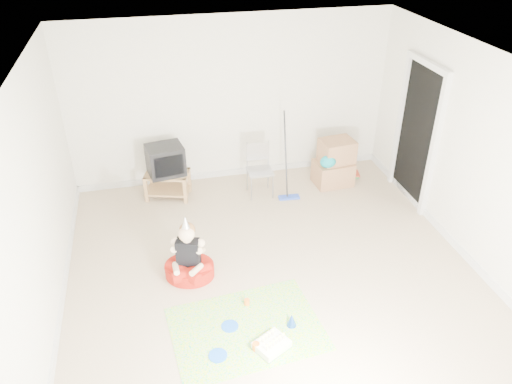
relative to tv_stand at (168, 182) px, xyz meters
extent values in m
plane|color=tan|center=(1.11, -2.04, -0.25)|extent=(5.00, 5.00, 0.00)
cube|color=black|center=(3.59, -0.84, 0.78)|extent=(0.02, 0.90, 2.05)
cube|color=#A37949|center=(0.00, 0.00, 0.15)|extent=(0.74, 0.58, 0.03)
cube|color=#A37949|center=(0.00, 0.00, -0.13)|extent=(0.74, 0.58, 0.03)
cube|color=#A37949|center=(-0.33, -0.08, -0.04)|extent=(0.06, 0.06, 0.41)
cube|color=#A37949|center=(0.23, -0.25, -0.04)|extent=(0.06, 0.06, 0.41)
cube|color=#A37949|center=(-0.23, 0.25, -0.04)|extent=(0.06, 0.06, 0.41)
cube|color=#A37949|center=(0.33, 0.08, -0.04)|extent=(0.06, 0.06, 0.41)
cube|color=black|center=(0.00, 0.00, 0.39)|extent=(0.59, 0.52, 0.45)
cube|color=#9C9BA1|center=(1.39, -0.25, 0.16)|extent=(0.38, 0.36, 0.03)
cylinder|color=#9C9BA1|center=(1.22, -0.25, 0.17)|extent=(0.02, 0.02, 0.83)
cylinder|color=#9C9BA1|center=(1.56, -0.26, 0.17)|extent=(0.02, 0.02, 0.83)
cube|color=#A67650|center=(2.61, -0.19, -0.06)|extent=(0.61, 0.48, 0.38)
cube|color=#A67650|center=(2.66, -0.16, 0.32)|extent=(0.55, 0.46, 0.36)
ellipsoid|color=#0D8A97|center=(2.45, -0.33, 0.24)|extent=(0.25, 0.18, 0.20)
cube|color=blue|center=(1.80, -0.48, -0.23)|extent=(0.33, 0.14, 0.03)
cylinder|color=black|center=(1.80, -0.48, 0.41)|extent=(0.05, 0.43, 1.26)
cube|color=#2A803C|center=(3.05, -0.02, -0.23)|extent=(0.24, 0.28, 0.03)
cube|color=#C6412A|center=(3.05, -0.02, -0.21)|extent=(0.21, 0.25, 0.02)
cylinder|color=#B11C10|center=(0.10, -1.94, -0.16)|extent=(0.76, 0.76, 0.16)
cube|color=black|center=(0.10, -1.94, 0.10)|extent=(0.31, 0.23, 0.37)
sphere|color=beige|center=(0.10, -1.94, 0.38)|extent=(0.24, 0.24, 0.19)
cone|color=silver|center=(0.10, -1.94, 0.55)|extent=(0.10, 0.10, 0.15)
cube|color=#E5306F|center=(0.59, -2.95, -0.24)|extent=(1.70, 1.30, 0.01)
cube|color=white|center=(0.79, -3.28, -0.20)|extent=(0.42, 0.39, 0.09)
cube|color=#46C659|center=(0.79, -3.28, -0.23)|extent=(0.42, 0.39, 0.01)
cylinder|color=beige|center=(0.71, -3.38, -0.12)|extent=(0.01, 0.01, 0.07)
cylinder|color=beige|center=(0.75, -3.36, -0.12)|extent=(0.01, 0.01, 0.07)
cylinder|color=beige|center=(0.79, -3.34, -0.12)|extent=(0.01, 0.01, 0.07)
cylinder|color=beige|center=(0.84, -3.31, -0.12)|extent=(0.01, 0.01, 0.07)
cylinder|color=beige|center=(0.88, -3.29, -0.12)|extent=(0.01, 0.01, 0.07)
cylinder|color=beige|center=(0.92, -3.27, -0.12)|extent=(0.01, 0.01, 0.07)
cylinder|color=beige|center=(0.66, -3.29, -0.12)|extent=(0.01, 0.01, 0.07)
cylinder|color=beige|center=(0.70, -3.26, -0.12)|extent=(0.01, 0.01, 0.07)
cylinder|color=beige|center=(0.74, -3.24, -0.12)|extent=(0.01, 0.01, 0.07)
cylinder|color=beige|center=(0.78, -3.22, -0.12)|extent=(0.01, 0.01, 0.07)
cylinder|color=beige|center=(0.83, -3.20, -0.12)|extent=(0.01, 0.01, 0.07)
cylinder|color=blue|center=(0.42, -2.89, -0.24)|extent=(0.25, 0.25, 0.01)
cylinder|color=blue|center=(0.23, -3.25, -0.23)|extent=(0.23, 0.23, 0.01)
cylinder|color=orange|center=(0.68, -2.60, -0.20)|extent=(0.06, 0.06, 0.07)
cylinder|color=orange|center=(0.63, -3.26, -0.20)|extent=(0.08, 0.08, 0.09)
cone|color=#1A44B8|center=(1.08, -3.02, -0.16)|extent=(0.13, 0.13, 0.16)
camera|label=1|loc=(-0.18, -6.73, 3.81)|focal=35.00mm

